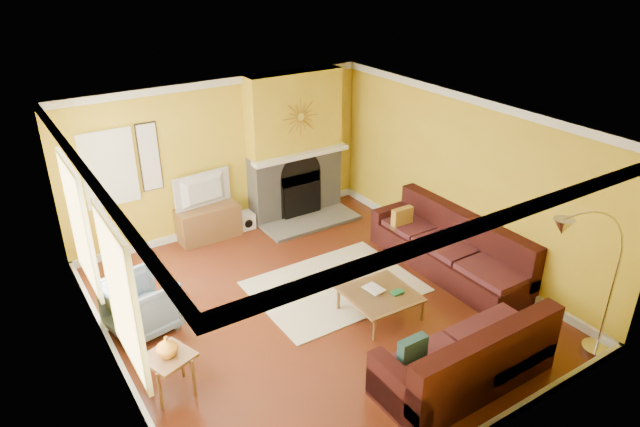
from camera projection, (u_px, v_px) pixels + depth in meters
floor at (315, 306)px, 8.21m from camera, size 5.50×6.00×0.02m
ceiling at (314, 123)px, 7.02m from camera, size 5.50×6.00×0.02m
wall_back at (222, 157)px, 9.89m from camera, size 5.50×0.02×2.70m
wall_front at (487, 342)px, 5.34m from camera, size 5.50×0.02×2.70m
wall_left at (103, 283)px, 6.26m from camera, size 0.02×6.00×2.70m
wall_right at (462, 179)px, 8.96m from camera, size 0.02×6.00×2.70m
baseboard at (315, 302)px, 8.17m from camera, size 5.50×6.00×0.12m
crown_molding at (314, 129)px, 7.05m from camera, size 5.50×6.00×0.12m
window_left_near at (78, 225)px, 7.20m from camera, size 0.06×1.22×1.72m
window_left_far at (120, 296)px, 5.76m from camera, size 0.06×1.22×1.72m
window_back at (109, 168)px, 8.83m from camera, size 0.82×0.06×1.22m
wall_art at (150, 157)px, 9.14m from camera, size 0.34×0.04×1.14m
fireplace at (295, 146)px, 10.39m from camera, size 1.80×0.40×2.70m
mantel at (302, 155)px, 10.25m from camera, size 1.92×0.22×0.08m
hearth at (311, 222)px, 10.55m from camera, size 1.80×0.70×0.06m
sunburst at (301, 117)px, 9.95m from camera, size 0.70×0.04×0.70m
rug at (335, 286)px, 8.64m from camera, size 2.40×1.80×0.02m
sectional_sofa at (415, 281)px, 7.96m from camera, size 3.20×3.81×0.90m
coffee_table at (380, 304)px, 7.93m from camera, size 0.96×0.96×0.36m
media_console at (208, 222)px, 9.95m from camera, size 1.07×0.48×0.59m
tv at (205, 191)px, 9.69m from camera, size 1.05×0.25×0.60m
subwoofer at (245, 221)px, 10.34m from camera, size 0.29×0.29×0.29m
armchair at (141, 305)px, 7.55m from camera, size 0.98×0.96×0.77m
side_table at (171, 374)px, 6.52m from camera, size 0.62×0.62×0.54m
vase at (167, 346)px, 6.34m from camera, size 0.29×0.29×0.26m
book at (368, 292)px, 7.84m from camera, size 0.24×0.31×0.03m
arc_lamp at (585, 292)px, 6.53m from camera, size 1.41×0.36×2.23m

